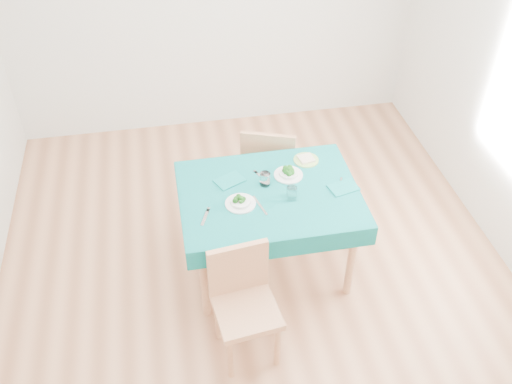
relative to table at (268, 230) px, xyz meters
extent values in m
cube|color=#9F6442|center=(-0.11, -0.08, -0.39)|extent=(4.00, 4.50, 0.02)
cube|color=#08615F|center=(0.00, 0.00, 0.00)|extent=(1.29, 0.98, 0.76)
cube|color=#B67C55|center=(-0.30, -0.76, 0.12)|extent=(0.45, 0.49, 1.01)
cube|color=#B67C55|center=(0.18, 0.78, 0.18)|extent=(0.58, 0.61, 1.11)
cube|color=silver|center=(-0.48, -0.17, 0.38)|extent=(0.08, 0.17, 0.00)
cube|color=silver|center=(-0.09, -0.12, 0.38)|extent=(0.07, 0.22, 0.00)
cube|color=silver|center=(-0.02, 0.18, 0.38)|extent=(0.08, 0.16, 0.00)
cube|color=silver|center=(0.52, -0.02, 0.38)|extent=(0.09, 0.18, 0.00)
cube|color=#0C6B68|center=(-0.26, 0.18, 0.39)|extent=(0.25, 0.22, 0.01)
cube|color=#0C6B68|center=(0.54, -0.05, 0.39)|extent=(0.23, 0.19, 0.01)
cylinder|color=white|center=(-0.01, 0.10, 0.43)|extent=(0.08, 0.08, 0.10)
cylinder|color=white|center=(0.14, -0.09, 0.43)|extent=(0.08, 0.08, 0.10)
cylinder|color=#9AC660|center=(0.36, 0.32, 0.38)|extent=(0.19, 0.19, 0.01)
cube|color=beige|center=(0.36, 0.32, 0.40)|extent=(0.13, 0.13, 0.02)
camera|label=1|loc=(-0.67, -3.05, 3.04)|focal=40.00mm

